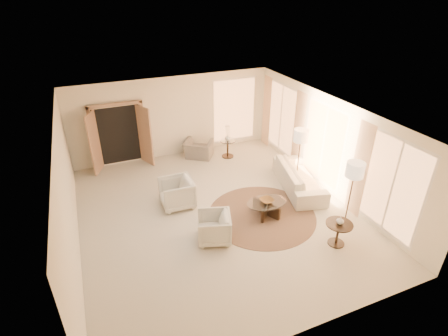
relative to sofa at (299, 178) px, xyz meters
name	(u,v)px	position (x,y,z in m)	size (l,w,h in m)	color
room	(216,167)	(-2.78, -0.24, 1.04)	(7.04, 8.04, 2.83)	beige
windows_right	(325,146)	(0.67, -0.14, 0.99)	(0.10, 6.40, 2.40)	#FFAC66
window_back_corner	(234,110)	(-0.48, 3.71, 0.99)	(1.70, 0.10, 2.40)	#FFAC66
curtains_right	(305,136)	(0.62, 0.76, 0.94)	(0.06, 5.20, 2.60)	beige
french_doors	(119,136)	(-4.68, 3.58, 0.71)	(1.95, 0.66, 2.16)	tan
area_rug	(262,215)	(-1.68, -0.82, -0.35)	(2.89, 2.89, 0.01)	#3A271D
sofa	(299,178)	(0.00, 0.00, 0.00)	(2.44, 0.96, 0.71)	silver
armchair_left	(177,192)	(-3.65, 0.51, 0.09)	(0.87, 0.81, 0.89)	silver
armchair_right	(214,226)	(-3.23, -1.26, 0.04)	(0.77, 0.72, 0.79)	silver
accent_chair	(199,147)	(-2.10, 3.16, 0.05)	(0.93, 0.61, 0.82)	gray
coffee_table	(266,207)	(-1.57, -0.84, -0.10)	(1.25, 1.25, 0.41)	black
end_table	(338,230)	(-0.58, -2.53, 0.05)	(0.63, 0.63, 0.59)	black
side_table	(228,147)	(-1.14, 2.79, 0.03)	(0.55, 0.55, 0.64)	black
floor_lamp_near	(301,138)	(0.12, 0.30, 1.15)	(0.43, 0.43, 1.77)	black
floor_lamp_far	(355,173)	(0.12, -1.98, 1.16)	(0.43, 0.43, 1.79)	black
bowl	(267,201)	(-1.57, -0.84, 0.10)	(0.35, 0.35, 0.09)	brown
end_vase	(340,221)	(-0.58, -2.53, 0.33)	(0.18, 0.18, 0.19)	silver
side_vase	(228,137)	(-1.14, 2.79, 0.38)	(0.21, 0.21, 0.22)	silver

